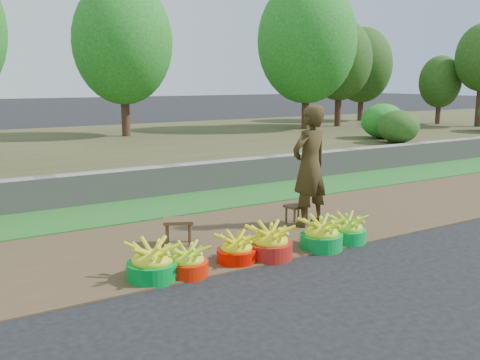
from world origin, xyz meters
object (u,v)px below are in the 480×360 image
basin_e (321,235)px  vendor_woman (310,166)px  basin_d (270,243)px  stool_left (178,224)px  basin_a (152,263)px  basin_c (236,250)px  basin_b (188,262)px  stool_right (297,209)px  basin_f (348,230)px

basin_e → vendor_woman: (0.52, 0.91, 0.71)m
basin_d → stool_left: basin_d is taller
basin_a → basin_c: bearing=-0.7°
basin_b → basin_e: size_ratio=0.85×
basin_a → basin_b: bearing=-12.1°
basin_b → stool_right: size_ratio=1.29×
basin_c → basin_f: basin_f is taller
basin_e → stool_right: size_ratio=1.52×
basin_b → basin_e: (1.85, -0.05, 0.03)m
basin_e → vendor_woman: vendor_woman is taller
basin_f → stool_left: size_ratio=1.06×
basin_e → stool_left: basin_e is taller
stool_left → vendor_woman: size_ratio=0.27×
basin_e → vendor_woman: 1.27m
basin_f → vendor_woman: 1.13m
basin_d → vendor_woman: (1.27, 0.85, 0.71)m
basin_b → stool_left: (0.37, 1.02, 0.13)m
basin_c → basin_f: 1.67m
basin_a → basin_b: 0.39m
basin_c → stool_right: size_ratio=1.32×
basin_b → stool_left: 1.09m
basin_b → stool_right: bearing=24.1°
basin_d → stool_right: bearing=40.6°
basin_f → basin_b: bearing=180.0°
basin_f → vendor_woman: bearing=87.6°
basin_e → stool_right: (0.43, 1.07, 0.07)m
basin_a → vendor_woman: 2.94m
basin_e → vendor_woman: bearing=60.0°
basin_b → basin_d: size_ratio=0.84×
basin_a → basin_f: 2.71m
basin_e → basin_f: size_ratio=1.09×
basin_c → basin_e: size_ratio=0.87×
basin_c → basin_d: (0.44, -0.06, 0.03)m
basin_a → stool_right: 2.82m
basin_e → stool_left: (-1.48, 1.06, 0.11)m
vendor_woman → basin_b: bearing=11.8°
basin_e → basin_b: bearing=178.5°
basin_d → vendor_woman: size_ratio=0.31×
basin_a → basin_f: bearing=-1.7°
basin_f → stool_right: bearing=93.3°
basin_d → basin_e: (0.75, -0.06, -0.00)m
stool_right → vendor_woman: size_ratio=0.20×
basin_a → basin_e: size_ratio=1.03×
basin_d → basin_e: size_ratio=1.01×
basin_b → basin_c: size_ratio=0.98×
basin_f → stool_right: (-0.06, 1.02, 0.08)m
basin_a → basin_d: bearing=-2.8°
vendor_woman → basin_a: bearing=7.7°
stool_right → basin_e: bearing=-111.9°
basin_a → basin_c: size_ratio=1.19×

